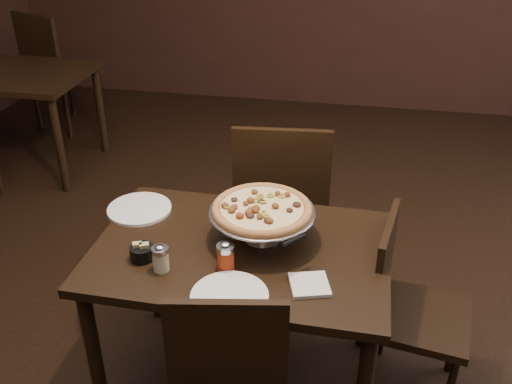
# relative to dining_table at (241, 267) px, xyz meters

# --- Properties ---
(room) EXTENTS (6.04, 7.04, 2.84)m
(room) POSITION_rel_dining_table_xyz_m (0.15, 0.04, 0.78)
(room) COLOR black
(room) RESTS_ON ground
(dining_table) EXTENTS (1.15, 0.77, 0.71)m
(dining_table) POSITION_rel_dining_table_xyz_m (0.00, 0.00, 0.00)
(dining_table) COLOR black
(dining_table) RESTS_ON ground
(background_table) EXTENTS (1.17, 0.78, 0.73)m
(background_table) POSITION_rel_dining_table_xyz_m (-2.11, 1.78, 0.02)
(background_table) COLOR black
(background_table) RESTS_ON ground
(pizza_stand) EXTENTS (0.42, 0.42, 0.17)m
(pizza_stand) POSITION_rel_dining_table_xyz_m (0.07, 0.07, 0.23)
(pizza_stand) COLOR silver
(pizza_stand) RESTS_ON dining_table
(parmesan_shaker) EXTENTS (0.06, 0.06, 0.11)m
(parmesan_shaker) POSITION_rel_dining_table_xyz_m (-0.26, -0.19, 0.15)
(parmesan_shaker) COLOR beige
(parmesan_shaker) RESTS_ON dining_table
(pepper_flake_shaker) EXTENTS (0.07, 0.07, 0.12)m
(pepper_flake_shaker) POSITION_rel_dining_table_xyz_m (-0.03, -0.14, 0.15)
(pepper_flake_shaker) COLOR maroon
(pepper_flake_shaker) RESTS_ON dining_table
(packet_caddy) EXTENTS (0.09, 0.09, 0.07)m
(packet_caddy) POSITION_rel_dining_table_xyz_m (-0.35, -0.14, 0.12)
(packet_caddy) COLOR black
(packet_caddy) RESTS_ON dining_table
(napkin_stack) EXTENTS (0.17, 0.17, 0.01)m
(napkin_stack) POSITION_rel_dining_table_xyz_m (0.29, -0.19, 0.10)
(napkin_stack) COLOR white
(napkin_stack) RESTS_ON dining_table
(plate_left) EXTENTS (0.27, 0.27, 0.01)m
(plate_left) POSITION_rel_dining_table_xyz_m (-0.49, 0.19, 0.10)
(plate_left) COLOR white
(plate_left) RESTS_ON dining_table
(plate_near) EXTENTS (0.27, 0.27, 0.01)m
(plate_near) POSITION_rel_dining_table_xyz_m (0.02, -0.30, 0.10)
(plate_near) COLOR white
(plate_near) RESTS_ON dining_table
(serving_spatula) EXTENTS (0.14, 0.14, 0.02)m
(serving_spatula) POSITION_rel_dining_table_xyz_m (0.22, -0.11, 0.23)
(serving_spatula) COLOR silver
(serving_spatula) RESTS_ON pizza_stand
(chair_far) EXTENTS (0.50, 0.50, 0.98)m
(chair_far) POSITION_rel_dining_table_xyz_m (0.06, 0.68, -0.08)
(chair_far) COLOR black
(chair_far) RESTS_ON ground
(chair_side) EXTENTS (0.44, 0.44, 0.82)m
(chair_side) POSITION_rel_dining_table_xyz_m (0.66, 0.10, -0.17)
(chair_side) COLOR black
(chair_side) RESTS_ON ground
(bg_chair_far) EXTENTS (0.61, 0.61, 1.01)m
(bg_chair_far) POSITION_rel_dining_table_xyz_m (-2.12, 2.48, -0.07)
(bg_chair_far) COLOR black
(bg_chair_far) RESTS_ON ground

